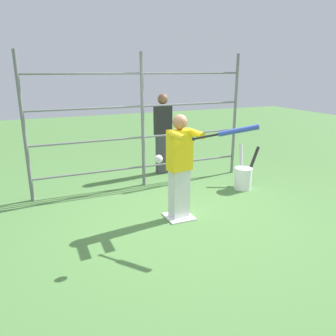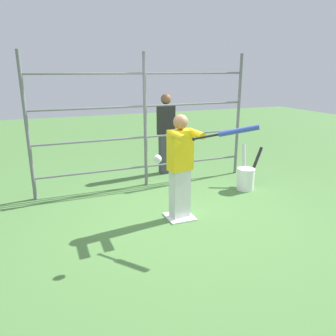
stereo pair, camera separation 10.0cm
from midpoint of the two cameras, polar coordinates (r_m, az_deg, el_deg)
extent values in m
plane|color=#4C7A3D|center=(5.03, 2.60, -8.55)|extent=(24.00, 24.00, 0.00)
cube|color=white|center=(5.02, 2.61, -8.45)|extent=(0.40, 0.40, 0.02)
cylinder|color=slate|center=(7.00, 12.54, 8.80)|extent=(0.06, 0.06, 2.45)
cylinder|color=slate|center=(6.10, -3.52, 8.04)|extent=(0.06, 0.06, 2.45)
cylinder|color=slate|center=(5.80, -22.90, 6.30)|extent=(0.06, 0.06, 2.45)
cylinder|color=slate|center=(6.29, -3.38, 0.29)|extent=(4.04, 0.04, 0.04)
cylinder|color=slate|center=(6.15, -3.47, 5.41)|extent=(4.04, 0.04, 0.04)
cylinder|color=slate|center=(6.07, -3.57, 10.71)|extent=(4.04, 0.04, 0.04)
cylinder|color=slate|center=(6.03, -3.67, 16.13)|extent=(4.04, 0.04, 0.04)
cube|color=silver|center=(4.88, 2.66, -4.56)|extent=(0.30, 0.22, 0.75)
cube|color=yellow|center=(4.67, 2.77, 3.10)|extent=(0.37, 0.25, 0.59)
sphere|color=#9E7051|center=(4.60, 2.84, 8.02)|extent=(0.21, 0.21, 0.21)
cylinder|color=yellow|center=(4.52, 5.54, 6.00)|extent=(0.09, 0.42, 0.09)
cylinder|color=yellow|center=(4.35, 2.28, 5.63)|extent=(0.09, 0.42, 0.09)
sphere|color=black|center=(4.26, 5.16, 5.05)|extent=(0.05, 0.05, 0.05)
cylinder|color=black|center=(4.22, 7.32, 5.42)|extent=(0.28, 0.23, 0.11)
cylinder|color=#334CB2|center=(4.15, 12.89, 6.34)|extent=(0.43, 0.36, 0.18)
sphere|color=white|center=(3.75, -1.08, 1.58)|extent=(0.10, 0.10, 0.10)
cylinder|color=white|center=(6.25, 13.80, -1.89)|extent=(0.32, 0.32, 0.40)
torus|color=white|center=(6.19, 13.93, -0.14)|extent=(0.33, 0.33, 0.01)
cylinder|color=#B2B2B7|center=(6.44, 13.56, 0.52)|extent=(0.25, 0.43, 0.74)
cylinder|color=black|center=(6.49, 15.20, 0.22)|extent=(0.54, 0.33, 0.69)
cube|color=#3F3F47|center=(7.01, 0.06, 2.47)|extent=(0.28, 0.17, 0.83)
cube|color=black|center=(6.87, 0.06, 8.38)|extent=(0.35, 0.19, 0.62)
sphere|color=brown|center=(6.82, 0.07, 11.92)|extent=(0.22, 0.22, 0.22)
camera|label=1|loc=(0.05, -89.34, 0.20)|focal=35.00mm
camera|label=2|loc=(0.05, 90.66, -0.20)|focal=35.00mm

